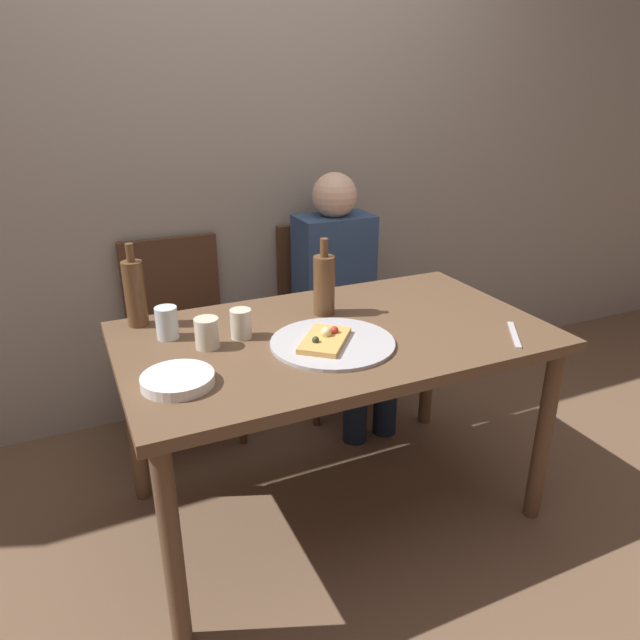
{
  "coord_description": "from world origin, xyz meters",
  "views": [
    {
      "loc": [
        -0.82,
        -1.67,
        1.55
      ],
      "look_at": [
        -0.05,
        0.01,
        0.8
      ],
      "focal_mm": 32.75,
      "sensor_mm": 36.0,
      "label": 1
    }
  ],
  "objects": [
    {
      "name": "wine_glass",
      "position": [
        -0.31,
        0.09,
        0.8
      ],
      "size": [
        0.07,
        0.07,
        0.1
      ],
      "primitive_type": "cylinder",
      "color": "beige",
      "rests_on": "dining_table"
    },
    {
      "name": "chair_right",
      "position": [
        0.37,
        0.83,
        0.51
      ],
      "size": [
        0.44,
        0.44,
        0.9
      ],
      "rotation": [
        0.0,
        0.0,
        3.14
      ],
      "color": "#472D1E",
      "rests_on": "ground_plane"
    },
    {
      "name": "pizza_tray",
      "position": [
        -0.05,
        -0.09,
        0.75
      ],
      "size": [
        0.41,
        0.41,
        0.01
      ],
      "primitive_type": "cylinder",
      "color": "#ADADB2",
      "rests_on": "dining_table"
    },
    {
      "name": "dining_table",
      "position": [
        0.0,
        0.0,
        0.66
      ],
      "size": [
        1.47,
        0.85,
        0.75
      ],
      "color": "brown",
      "rests_on": "ground_plane"
    },
    {
      "name": "back_wall",
      "position": [
        0.0,
        1.03,
        1.3
      ],
      "size": [
        6.0,
        0.1,
        2.6
      ],
      "primitive_type": "cube",
      "color": "gray",
      "rests_on": "ground_plane"
    },
    {
      "name": "ground_plane",
      "position": [
        0.0,
        0.0,
        0.0
      ],
      "size": [
        8.0,
        8.0,
        0.0
      ],
      "primitive_type": "plane",
      "color": "brown"
    },
    {
      "name": "table_knife",
      "position": [
        0.54,
        -0.29,
        0.75
      ],
      "size": [
        0.14,
        0.19,
        0.01
      ],
      "primitive_type": "cube",
      "rotation": [
        0.0,
        0.0,
        4.11
      ],
      "color": "#B7B7BC",
      "rests_on": "dining_table"
    },
    {
      "name": "beer_bottle",
      "position": [
        -0.61,
        0.35,
        0.87
      ],
      "size": [
        0.07,
        0.07,
        0.3
      ],
      "color": "brown",
      "rests_on": "dining_table"
    },
    {
      "name": "wine_bottle",
      "position": [
        0.04,
        0.17,
        0.86
      ],
      "size": [
        0.08,
        0.08,
        0.29
      ],
      "color": "brown",
      "rests_on": "dining_table"
    },
    {
      "name": "guest_in_sweater",
      "position": [
        0.37,
        0.68,
        0.64
      ],
      "size": [
        0.36,
        0.56,
        1.17
      ],
      "rotation": [
        0.0,
        0.0,
        3.14
      ],
      "color": "navy",
      "rests_on": "ground_plane"
    },
    {
      "name": "pizza_slice_last",
      "position": [
        -0.08,
        -0.09,
        0.77
      ],
      "size": [
        0.24,
        0.25,
        0.05
      ],
      "color": "tan",
      "rests_on": "pizza_tray"
    },
    {
      "name": "plate_stack",
      "position": [
        -0.58,
        -0.16,
        0.76
      ],
      "size": [
        0.21,
        0.21,
        0.03
      ],
      "primitive_type": "cylinder",
      "color": "white",
      "rests_on": "dining_table"
    },
    {
      "name": "tumbler_near",
      "position": [
        -0.54,
        0.19,
        0.8
      ],
      "size": [
        0.07,
        0.07,
        0.11
      ],
      "primitive_type": "cylinder",
      "color": "silver",
      "rests_on": "dining_table"
    },
    {
      "name": "chair_left",
      "position": [
        -0.38,
        0.83,
        0.51
      ],
      "size": [
        0.44,
        0.44,
        0.9
      ],
      "rotation": [
        0.0,
        0.0,
        3.14
      ],
      "color": "#472D1E",
      "rests_on": "ground_plane"
    },
    {
      "name": "tumbler_far",
      "position": [
        -0.43,
        0.06,
        0.8
      ],
      "size": [
        0.08,
        0.08,
        0.1
      ],
      "primitive_type": "cylinder",
      "color": "beige",
      "rests_on": "dining_table"
    }
  ]
}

